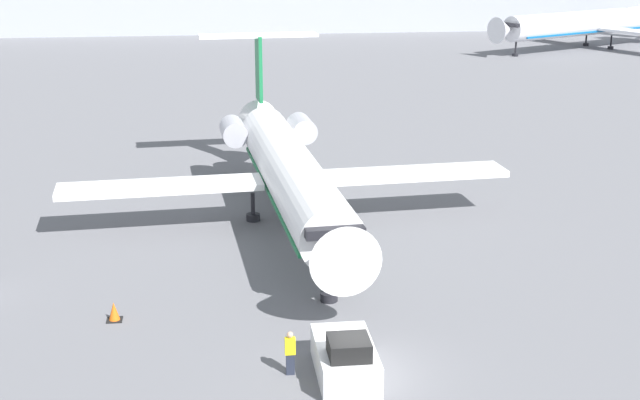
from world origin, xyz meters
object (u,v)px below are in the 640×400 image
object	(u,v)px
worker_near_tug	(290,352)
airplane_parked_far_left	(595,22)
traffic_cone_left	(114,312)
pushback_tug	(345,358)
airplane_main	(289,169)

from	to	relation	value
worker_near_tug	airplane_parked_far_left	world-z (taller)	airplane_parked_far_left
traffic_cone_left	airplane_parked_far_left	world-z (taller)	airplane_parked_far_left
pushback_tug	worker_near_tug	bearing A→B (deg)	170.05
pushback_tug	worker_near_tug	world-z (taller)	pushback_tug
traffic_cone_left	airplane_parked_far_left	size ratio (longest dim) A/B	0.02
traffic_cone_left	airplane_main	bearing A→B (deg)	54.50
airplane_main	worker_near_tug	xyz separation A→B (m)	(-1.58, -17.93, -2.28)
pushback_tug	traffic_cone_left	distance (m)	11.01
worker_near_tug	traffic_cone_left	world-z (taller)	worker_near_tug
pushback_tug	airplane_parked_far_left	distance (m)	102.03
airplane_main	pushback_tug	distance (m)	18.46
airplane_main	traffic_cone_left	xyz separation A→B (m)	(-8.69, -12.19, -2.80)
airplane_main	worker_near_tug	world-z (taller)	airplane_main
worker_near_tug	traffic_cone_left	distance (m)	9.15
airplane_main	traffic_cone_left	size ratio (longest dim) A/B	34.67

